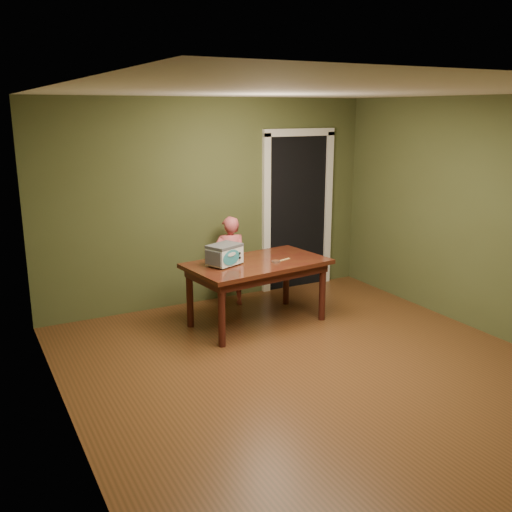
{
  "coord_description": "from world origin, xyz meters",
  "views": [
    {
      "loc": [
        -2.87,
        -4.13,
        2.45
      ],
      "look_at": [
        -0.14,
        1.0,
        0.95
      ],
      "focal_mm": 40.0,
      "sensor_mm": 36.0,
      "label": 1
    }
  ],
  "objects": [
    {
      "name": "toy_oven",
      "position": [
        -0.28,
        1.48,
        0.88
      ],
      "size": [
        0.45,
        0.38,
        0.24
      ],
      "rotation": [
        0.0,
        0.0,
        0.4
      ],
      "color": "#4C4F54",
      "rests_on": "dining_table"
    },
    {
      "name": "baking_pan",
      "position": [
        0.29,
        1.32,
        0.76
      ],
      "size": [
        0.1,
        0.1,
        0.02
      ],
      "color": "silver",
      "rests_on": "dining_table"
    },
    {
      "name": "child",
      "position": [
        0.12,
        2.2,
        0.58
      ],
      "size": [
        0.48,
        0.37,
        1.16
      ],
      "primitive_type": "imported",
      "rotation": [
        0.0,
        0.0,
        2.89
      ],
      "color": "#D3575E",
      "rests_on": "floor"
    },
    {
      "name": "spatula",
      "position": [
        0.42,
        1.37,
        0.75
      ],
      "size": [
        0.18,
        0.08,
        0.01
      ],
      "primitive_type": "cube",
      "rotation": [
        0.0,
        0.0,
        0.3
      ],
      "color": "tan",
      "rests_on": "dining_table"
    },
    {
      "name": "floor",
      "position": [
        0.0,
        0.0,
        0.0
      ],
      "size": [
        5.0,
        5.0,
        0.0
      ],
      "primitive_type": "plane",
      "color": "brown",
      "rests_on": "ground"
    },
    {
      "name": "dining_table",
      "position": [
        0.11,
        1.45,
        0.65
      ],
      "size": [
        1.7,
        1.08,
        0.75
      ],
      "rotation": [
        0.0,
        0.0,
        0.12
      ],
      "color": "#3D130D",
      "rests_on": "floor"
    },
    {
      "name": "doorway",
      "position": [
        1.3,
        2.78,
        1.06
      ],
      "size": [
        1.1,
        0.66,
        2.25
      ],
      "color": "black",
      "rests_on": "ground"
    },
    {
      "name": "room_shell",
      "position": [
        0.0,
        0.0,
        1.71
      ],
      "size": [
        4.52,
        5.02,
        2.61
      ],
      "color": "#464F2A",
      "rests_on": "ground"
    }
  ]
}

